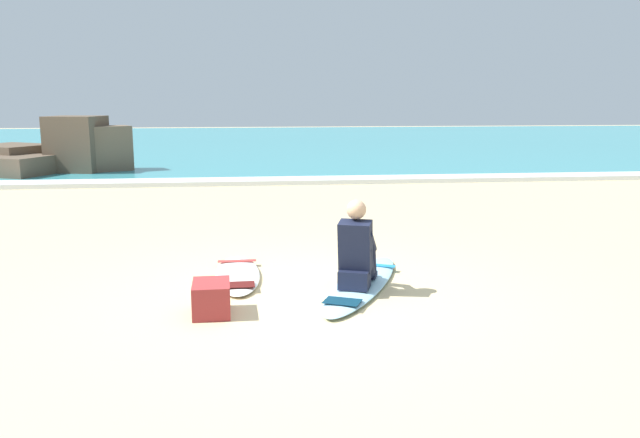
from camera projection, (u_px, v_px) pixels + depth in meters
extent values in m
plane|color=#CCB584|center=(305.00, 296.00, 6.84)|extent=(80.00, 80.00, 0.00)
cube|color=teal|center=(259.00, 143.00, 29.21)|extent=(80.00, 28.00, 0.10)
cube|color=white|center=(271.00, 181.00, 15.84)|extent=(80.00, 0.90, 0.11)
ellipsoid|color=#9ED1E5|center=(362.00, 283.00, 7.19)|extent=(1.50, 2.47, 0.07)
cube|color=#1E7FB7|center=(376.00, 265.00, 7.83)|extent=(0.48, 0.29, 0.01)
cube|color=#0A2C40|center=(342.00, 301.00, 6.44)|extent=(0.43, 0.37, 0.01)
cube|color=black|center=(354.00, 279.00, 6.86)|extent=(0.39, 0.35, 0.20)
cylinder|color=black|center=(349.00, 261.00, 7.03)|extent=(0.28, 0.43, 0.43)
cylinder|color=black|center=(351.00, 259.00, 7.24)|extent=(0.20, 0.28, 0.42)
cube|color=black|center=(351.00, 274.00, 7.34)|extent=(0.17, 0.24, 0.05)
cylinder|color=black|center=(367.00, 262.00, 6.99)|extent=(0.28, 0.43, 0.43)
cylinder|color=black|center=(371.00, 260.00, 7.18)|extent=(0.20, 0.28, 0.42)
cube|color=black|center=(372.00, 275.00, 7.29)|extent=(0.17, 0.24, 0.05)
cube|color=black|center=(355.00, 246.00, 6.83)|extent=(0.42, 0.39, 0.57)
sphere|color=tan|center=(356.00, 210.00, 6.79)|extent=(0.21, 0.21, 0.21)
cylinder|color=black|center=(345.00, 240.00, 7.00)|extent=(0.22, 0.40, 0.31)
cylinder|color=black|center=(371.00, 241.00, 6.94)|extent=(0.22, 0.40, 0.31)
ellipsoid|color=white|center=(237.00, 274.00, 7.56)|extent=(0.56, 1.76, 0.07)
cube|color=red|center=(237.00, 261.00, 8.03)|extent=(0.48, 0.11, 0.01)
cube|color=#4A1311|center=(238.00, 285.00, 7.01)|extent=(0.37, 0.25, 0.01)
cube|color=brown|center=(12.00, 159.00, 17.81)|extent=(2.35, 2.28, 0.80)
cube|color=brown|center=(17.00, 167.00, 16.71)|extent=(2.10, 2.07, 0.59)
cube|color=brown|center=(77.00, 146.00, 17.42)|extent=(1.58, 1.50, 1.59)
cube|color=brown|center=(80.00, 161.00, 18.26)|extent=(1.56, 1.88, 0.59)
cube|color=brown|center=(104.00, 150.00, 17.55)|extent=(1.56, 1.28, 1.32)
cube|color=maroon|center=(211.00, 298.00, 6.25)|extent=(0.37, 0.49, 0.32)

